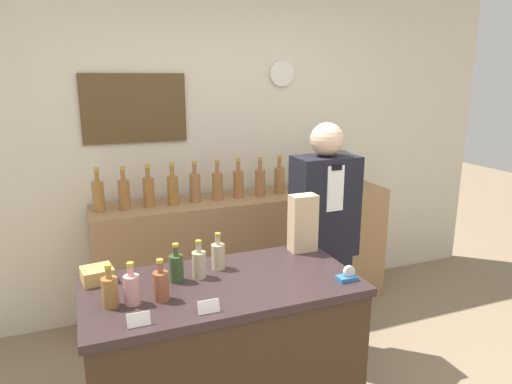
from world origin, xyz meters
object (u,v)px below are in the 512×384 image
Objects in this scene: paper_bag at (303,223)px; tape_dispenser at (347,276)px; potted_plant at (341,167)px; shopkeeper at (323,245)px.

paper_bag is 3.56× the size of tape_dispenser.
potted_plant is 1.40m from paper_bag.
potted_plant is at bearing 59.64° from tape_dispenser.
potted_plant reaches higher than tape_dispenser.
potted_plant is 3.51× the size of tape_dispenser.
tape_dispenser is at bearing -111.32° from shopkeeper.
tape_dispenser is at bearing -86.76° from paper_bag.
shopkeeper reaches higher than paper_bag.
potted_plant is 0.98× the size of paper_bag.
paper_bag is 0.45m from tape_dispenser.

